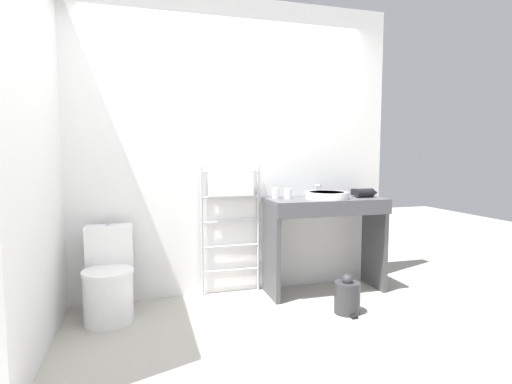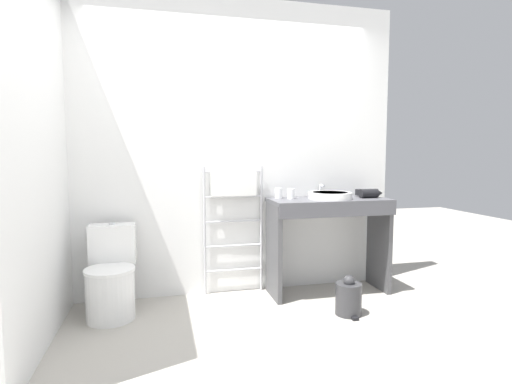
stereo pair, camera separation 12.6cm
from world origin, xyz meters
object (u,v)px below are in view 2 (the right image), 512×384
Objects in this scene: sink_basin at (330,195)px; cup_near_edge at (291,194)px; toilet at (111,279)px; towel_radiator at (234,201)px; trash_bin at (349,298)px; cup_near_wall at (279,193)px; hair_dryer at (369,193)px.

sink_basin is 4.27× the size of cup_near_edge.
towel_radiator is at bearing 15.89° from toilet.
sink_basin reaches higher than trash_bin.
cup_near_wall is 1.10m from trash_bin.
toilet is 1.68m from cup_near_edge.
towel_radiator is at bearing 138.32° from trash_bin.
hair_dryer is 0.70× the size of trash_bin.
cup_near_wall is (-0.45, 0.14, 0.02)m from sink_basin.
towel_radiator is at bearing 170.19° from cup_near_wall.
toilet is 2.24× the size of trash_bin.
toilet is at bearing -173.95° from cup_near_edge.
towel_radiator is 12.16× the size of cup_near_wall.
hair_dryer reaches higher than trash_bin.
sink_basin reaches higher than toilet.
hair_dryer is at bearing -5.41° from cup_near_edge.
sink_basin is at bearing -14.02° from towel_radiator.
cup_near_edge reaches higher than sink_basin.
towel_radiator is at bearing 170.76° from hair_dryer.
toilet is 0.61× the size of towel_radiator.
cup_near_wall is (0.41, -0.07, 0.07)m from towel_radiator.
cup_near_wall is 0.12m from cup_near_edge.
cup_near_wall is 0.30× the size of trash_bin.
hair_dryer is (2.30, 0.09, 0.63)m from toilet.
toilet is 7.82× the size of cup_near_edge.
cup_near_edge is 0.41× the size of hair_dryer.
sink_basin is at bearing 84.41° from trash_bin.
toilet is 1.83× the size of sink_basin.
cup_near_edge reaches higher than hair_dryer.
cup_near_edge is at bearing 117.04° from trash_bin.
towel_radiator is 5.19× the size of hair_dryer.
cup_near_edge is (0.51, -0.13, 0.07)m from towel_radiator.
towel_radiator is 3.66× the size of trash_bin.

